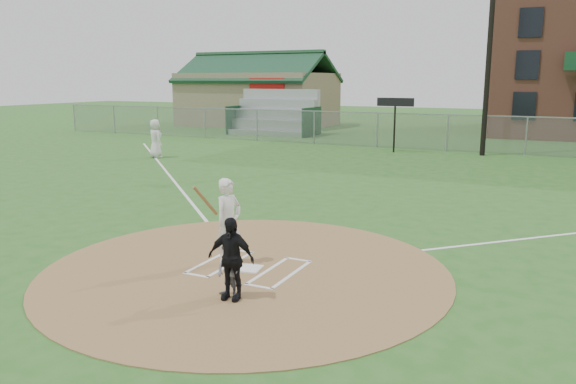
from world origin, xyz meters
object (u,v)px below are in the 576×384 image
at_px(batter_at_plate, 228,222).
at_px(home_plate, 249,268).
at_px(catcher, 229,271).
at_px(umpire, 231,258).
at_px(ondeck_player, 155,139).

bearing_deg(batter_at_plate, home_plate, -13.74).
xyz_separation_m(home_plate, catcher, (0.45, -1.48, 0.48)).
height_order(home_plate, umpire, umpire).
distance_m(umpire, ondeck_player, 19.52).
relative_size(catcher, umpire, 0.65).
height_order(home_plate, ondeck_player, ondeck_player).
xyz_separation_m(catcher, umpire, (0.07, -0.03, 0.26)).
xyz_separation_m(umpire, ondeck_player, (-13.30, 14.29, 0.19)).
relative_size(home_plate, catcher, 0.51).
bearing_deg(umpire, home_plate, 103.03).
bearing_deg(home_plate, batter_at_plate, 166.26).
bearing_deg(home_plate, ondeck_player, 135.00).
distance_m(catcher, batter_at_plate, 1.95).
distance_m(home_plate, ondeck_player, 18.10).
relative_size(home_plate, batter_at_plate, 0.27).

